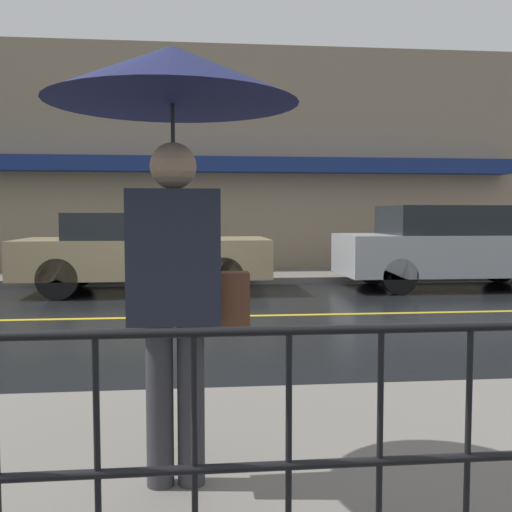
% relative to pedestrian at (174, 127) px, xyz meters
% --- Properties ---
extents(ground_plane, '(80.00, 80.00, 0.00)m').
position_rel_pedestrian_xyz_m(ground_plane, '(-0.60, 5.51, -1.86)').
color(ground_plane, black).
extents(sidewalk_near, '(28.00, 2.65, 0.12)m').
position_rel_pedestrian_xyz_m(sidewalk_near, '(-0.60, 0.30, -1.80)').
color(sidewalk_near, slate).
rests_on(sidewalk_near, ground_plane).
extents(sidewalk_far, '(28.00, 2.09, 0.12)m').
position_rel_pedestrian_xyz_m(sidewalk_far, '(-0.60, 10.43, -1.80)').
color(sidewalk_far, slate).
rests_on(sidewalk_far, ground_plane).
extents(lane_marking, '(25.20, 0.12, 0.01)m').
position_rel_pedestrian_xyz_m(lane_marking, '(-0.60, 5.51, -1.86)').
color(lane_marking, gold).
rests_on(lane_marking, ground_plane).
extents(building_storefront, '(28.00, 0.85, 5.46)m').
position_rel_pedestrian_xyz_m(building_storefront, '(-0.60, 11.60, 0.86)').
color(building_storefront, gray).
rests_on(building_storefront, ground_plane).
extents(pedestrian, '(1.20, 1.20, 2.12)m').
position_rel_pedestrian_xyz_m(pedestrian, '(0.00, 0.00, 0.00)').
color(pedestrian, '#333338').
rests_on(pedestrian, sidewalk_near).
extents(car_tan, '(4.53, 1.92, 1.47)m').
position_rel_pedestrian_xyz_m(car_tan, '(-0.83, 8.32, -1.09)').
color(car_tan, tan).
rests_on(car_tan, ground_plane).
extents(car_silver, '(4.44, 1.83, 1.61)m').
position_rel_pedestrian_xyz_m(car_silver, '(5.12, 8.32, -1.05)').
color(car_silver, '#B2B5BA').
rests_on(car_silver, ground_plane).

